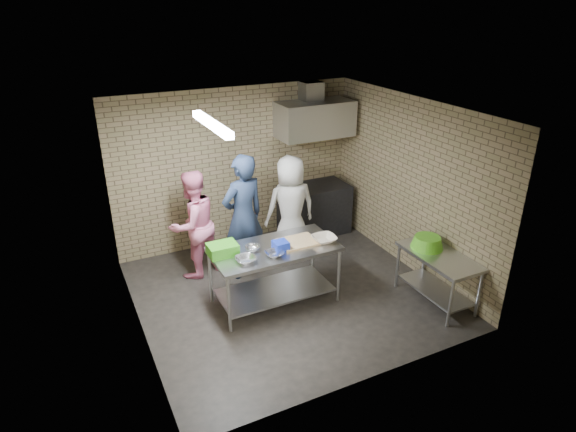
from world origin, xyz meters
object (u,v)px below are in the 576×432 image
object	(u,v)px
stove	(314,209)
bottle_green	(332,119)
side_counter	(436,278)
blue_tub	(281,246)
man_navy	(243,217)
woman_pink	(193,225)
woman_white	(291,207)
green_crate	(223,249)
green_basin	(427,242)
bottle_red	(312,121)
prep_table	(275,275)

from	to	relation	value
stove	bottle_green	xyz separation A→B (m)	(0.45, 0.24, 1.57)
side_counter	blue_tub	xyz separation A→B (m)	(-2.01, 0.90, 0.56)
bottle_green	man_navy	distance (m)	2.62
stove	woman_pink	size ratio (longest dim) A/B	0.71
woman_white	green_crate	bearing A→B (deg)	38.61
side_counter	green_basin	size ratio (longest dim) A/B	2.61
blue_tub	man_navy	world-z (taller)	man_navy
blue_tub	woman_pink	xyz separation A→B (m)	(-0.83, 1.35, -0.08)
green_crate	blue_tub	xyz separation A→B (m)	(0.75, -0.22, -0.01)
side_counter	woman_pink	distance (m)	3.65
bottle_red	woman_white	world-z (taller)	bottle_red
prep_table	woman_pink	size ratio (longest dim) A/B	1.02
man_navy	side_counter	bearing A→B (deg)	125.07
man_navy	prep_table	bearing A→B (deg)	82.62
man_navy	woman_pink	world-z (taller)	man_navy
side_counter	bottle_green	world-z (taller)	bottle_green
prep_table	green_crate	world-z (taller)	green_crate
side_counter	bottle_green	size ratio (longest dim) A/B	8.00
blue_tub	green_basin	size ratio (longest dim) A/B	0.42
stove	bottle_red	distance (m)	1.60
prep_table	woman_white	distance (m)	1.48
prep_table	bottle_red	size ratio (longest dim) A/B	9.65
woman_pink	prep_table	bearing A→B (deg)	100.32
prep_table	bottle_green	bearing A→B (deg)	44.04
stove	woman_white	bearing A→B (deg)	-142.78
stove	bottle_red	size ratio (longest dim) A/B	6.67
blue_tub	green_basin	bearing A→B (deg)	-18.17
side_counter	bottle_green	xyz separation A→B (m)	(0.00, 2.99, 1.64)
prep_table	woman_pink	xyz separation A→B (m)	(-0.78, 1.25, 0.41)
prep_table	stove	bearing A→B (deg)	47.43
bottle_green	man_navy	xyz separation A→B (m)	(-2.15, -1.09, -1.04)
side_counter	man_navy	xyz separation A→B (m)	(-2.15, 1.90, 0.60)
prep_table	man_navy	world-z (taller)	man_navy
side_counter	man_navy	world-z (taller)	man_navy
man_navy	woman_white	distance (m)	0.96
man_navy	woman_white	bearing A→B (deg)	-178.05
stove	man_navy	distance (m)	1.97
blue_tub	man_navy	size ratio (longest dim) A/B	0.10
green_basin	woman_pink	bearing A→B (deg)	144.61
green_basin	man_navy	size ratio (longest dim) A/B	0.23
green_basin	bottle_red	world-z (taller)	bottle_red
side_counter	green_crate	world-z (taller)	green_crate
man_navy	green_basin	bearing A→B (deg)	128.77
man_navy	woman_white	world-z (taller)	man_navy
side_counter	stove	size ratio (longest dim) A/B	1.00
stove	blue_tub	xyz separation A→B (m)	(-1.56, -1.85, 0.48)
green_crate	blue_tub	world-z (taller)	green_crate
bottle_green	woman_white	distance (m)	1.88
prep_table	side_counter	xyz separation A→B (m)	(2.06, -1.00, -0.06)
woman_white	bottle_green	bearing A→B (deg)	-141.46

